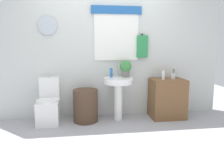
{
  "coord_description": "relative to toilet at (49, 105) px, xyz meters",
  "views": [
    {
      "loc": [
        -0.38,
        -2.62,
        1.33
      ],
      "look_at": [
        0.08,
        0.8,
        0.83
      ],
      "focal_mm": 32.73,
      "sensor_mm": 36.0,
      "label": 1
    }
  ],
  "objects": [
    {
      "name": "faucet",
      "position": [
        1.2,
        0.08,
        0.51
      ],
      "size": [
        0.03,
        0.03,
        0.1
      ],
      "primitive_type": "cylinder",
      "color": "silver",
      "rests_on": "pedestal_sink"
    },
    {
      "name": "pedestal_sink",
      "position": [
        1.2,
        -0.04,
        0.28
      ],
      "size": [
        0.51,
        0.51,
        0.76
      ],
      "color": "white",
      "rests_on": "ground_plane"
    },
    {
      "name": "potted_plant",
      "position": [
        1.34,
        0.02,
        0.63
      ],
      "size": [
        0.21,
        0.21,
        0.3
      ],
      "color": "slate",
      "rests_on": "pedestal_sink"
    },
    {
      "name": "toothbrush_cup",
      "position": [
        2.21,
        -0.02,
        0.47
      ],
      "size": [
        0.08,
        0.08,
        0.19
      ],
      "color": "silver",
      "rests_on": "wooden_cabinet"
    },
    {
      "name": "ground_plane",
      "position": [
        1.0,
        -0.89,
        -0.3
      ],
      "size": [
        8.0,
        8.0,
        0.0
      ],
      "primitive_type": "plane",
      "color": "#A3A3A8"
    },
    {
      "name": "back_wall",
      "position": [
        1.0,
        0.26,
        1.01
      ],
      "size": [
        4.4,
        0.18,
        2.6
      ],
      "color": "silver",
      "rests_on": "ground_plane"
    },
    {
      "name": "toilet",
      "position": [
        0.0,
        0.0,
        0.0
      ],
      "size": [
        0.38,
        0.51,
        0.79
      ],
      "color": "white",
      "rests_on": "ground_plane"
    },
    {
      "name": "lotion_bottle",
      "position": [
        2.0,
        -0.08,
        0.5
      ],
      "size": [
        0.05,
        0.05,
        0.16
      ],
      "primitive_type": "cylinder",
      "color": "white",
      "rests_on": "wooden_cabinet"
    },
    {
      "name": "wooden_cabinet",
      "position": [
        2.11,
        -0.04,
        0.06
      ],
      "size": [
        0.6,
        0.44,
        0.71
      ],
      "primitive_type": "cube",
      "color": "brown",
      "rests_on": "ground_plane"
    },
    {
      "name": "soap_bottle",
      "position": [
        1.08,
        0.01,
        0.55
      ],
      "size": [
        0.05,
        0.05,
        0.16
      ],
      "primitive_type": "cylinder",
      "color": "#2D6BB7",
      "rests_on": "pedestal_sink"
    },
    {
      "name": "laundry_hamper",
      "position": [
        0.62,
        -0.04,
        -0.02
      ],
      "size": [
        0.43,
        0.43,
        0.56
      ],
      "primitive_type": "cylinder",
      "color": "#4C3828",
      "rests_on": "ground_plane"
    }
  ]
}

